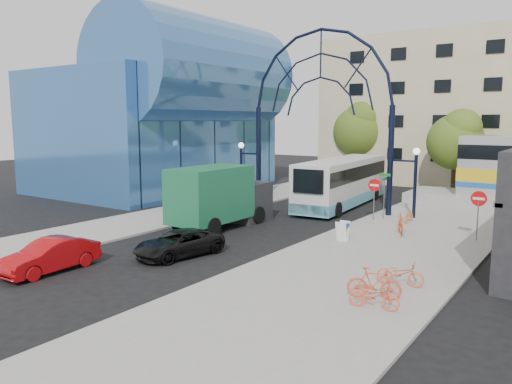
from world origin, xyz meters
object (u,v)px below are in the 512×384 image
Objects in this scene: tree_north_b at (360,129)px; black_suv at (179,243)px; stop_sign at (374,189)px; tree_north_a at (457,139)px; sandwich_board at (343,229)px; bike_near_b at (401,224)px; bike_far_c at (374,296)px; bike_near_a at (409,215)px; red_sedan at (50,256)px; bike_far_a at (400,273)px; green_truck at (221,197)px; street_name_sign at (385,186)px; city_bus at (343,181)px; do_not_enter_sign at (478,203)px; gateway_arch at (320,83)px; bike_far_b at (374,283)px.

black_suv is (4.46, -30.32, -4.68)m from tree_north_b.
stop_sign is 14.23m from tree_north_a.
stop_sign reaches higher than sandwich_board.
bike_near_b is at bearing 64.50° from black_suv.
tree_north_a is 0.88× the size of tree_north_b.
bike_far_c is at bearing -65.89° from tree_north_b.
bike_near_a is 0.95× the size of bike_far_c.
stop_sign is at bearing 66.56° from red_sedan.
tree_north_a is at bearing 0.61° from bike_far_a.
green_truck reaches higher than bike_far_c.
black_suv is at bearing 73.24° from bike_far_c.
black_suv is (-4.61, -12.99, -1.55)m from street_name_sign.
city_bus is 16.63m from black_suv.
sandwich_board reaches higher than bike_far_c.
tree_north_a reaches higher than sandwich_board.
tree_north_b is 35.33m from red_sedan.
street_name_sign reaches higher than stop_sign.
street_name_sign is 12.73m from bike_far_a.
street_name_sign reaches higher than black_suv.
tree_north_a is (-4.88, 15.93, 2.63)m from do_not_enter_sign.
green_truck reaches higher than sandwich_board.
black_suv is 11.71m from bike_near_b.
street_name_sign is 4.43m from bike_near_b.
stop_sign is 2.53× the size of sandwich_board.
stop_sign is 1.62× the size of bike_near_a.
bike_near_a is at bearing -12.30° from gateway_arch.
bike_near_b is 1.01× the size of bike_far_b.
sandwich_board is 7.49m from green_truck.
street_name_sign is 1.56× the size of bike_far_b.
bike_far_b is (3.15, -13.38, 0.13)m from bike_near_a.
bike_far_a is (3.40, -11.52, 0.04)m from bike_near_a.
red_sedan is 12.71m from bike_far_b.
sandwich_board is at bearing -91.50° from tree_north_a.
bike_near_b is at bearing 59.08° from sandwich_board.
stop_sign is at bearing 12.80° from bike_far_c.
street_name_sign is 14.35m from bike_far_b.
bike_far_b reaches higher than sandwich_board.
tree_north_a is 3.86× the size of bike_near_b.
bike_far_b is at bearing -101.73° from bike_near_b.
green_truck is (-7.41, -0.37, 1.01)m from sandwich_board.
gateway_arch is at bearing 102.80° from black_suv.
red_sedan reaches higher than bike_far_b.
bike_near_b reaches higher than bike_far_b.
sandwich_board is (0.40, -6.62, -1.39)m from street_name_sign.
street_name_sign is at bearing 56.36° from stop_sign.
bike_near_a is at bearing 149.06° from do_not_enter_sign.
do_not_enter_sign reaches higher than black_suv.
bike_near_b is (2.26, -3.52, -1.47)m from street_name_sign.
city_bus is at bearing 76.33° from green_truck.
street_name_sign reaches higher than bike_far_a.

